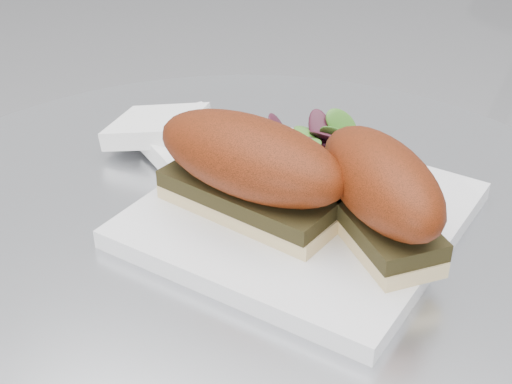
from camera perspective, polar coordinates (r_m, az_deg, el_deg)
plate at (r=0.60m, az=3.69°, el=-1.78°), size 0.28×0.28×0.02m
sandwich_left at (r=0.56m, az=-0.51°, el=2.08°), size 0.19×0.12×0.08m
sandwich_right at (r=0.54m, az=9.88°, el=0.09°), size 0.14×0.15×0.08m
salad at (r=0.64m, az=4.39°, el=4.30°), size 0.10×0.10×0.05m
napkin at (r=0.71m, az=-6.77°, el=3.87°), size 0.13×0.13×0.02m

